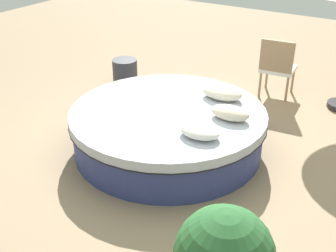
% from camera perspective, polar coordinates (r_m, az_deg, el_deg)
% --- Properties ---
extents(ground_plane, '(16.00, 16.00, 0.00)m').
position_cam_1_polar(ground_plane, '(5.75, 0.00, -2.96)').
color(ground_plane, '#9E8466').
extents(round_bed, '(2.50, 2.50, 0.56)m').
position_cam_1_polar(round_bed, '(5.61, 0.00, -0.44)').
color(round_bed, navy).
rests_on(round_bed, ground_plane).
extents(throw_pillow_0, '(0.48, 0.34, 0.14)m').
position_cam_1_polar(throw_pillow_0, '(4.87, 4.18, -0.62)').
color(throw_pillow_0, white).
rests_on(throw_pillow_0, round_bed).
extents(throw_pillow_1, '(0.48, 0.29, 0.16)m').
position_cam_1_polar(throw_pillow_1, '(5.29, 8.13, 1.73)').
color(throw_pillow_1, beige).
rests_on(throw_pillow_1, round_bed).
extents(throw_pillow_2, '(0.55, 0.37, 0.18)m').
position_cam_1_polar(throw_pillow_2, '(5.82, 7.11, 4.40)').
color(throw_pillow_2, beige).
rests_on(throw_pillow_2, round_bed).
extents(patio_chair, '(0.57, 0.55, 0.98)m').
position_cam_1_polar(patio_chair, '(7.26, 14.12, 7.84)').
color(patio_chair, '#997A56').
rests_on(patio_chair, ground_plane).
extents(side_table, '(0.43, 0.43, 0.47)m').
position_cam_1_polar(side_table, '(7.63, -5.63, 6.96)').
color(side_table, '#333338').
rests_on(side_table, ground_plane).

